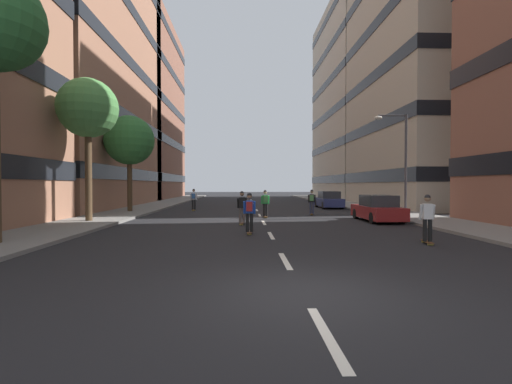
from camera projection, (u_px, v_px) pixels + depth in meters
name	position (u px, v px, depth m)	size (l,w,h in m)	color
ground_plane	(256.00, 209.00, 30.93)	(142.96, 142.96, 0.00)	black
sidewalk_left	(151.00, 207.00, 33.54)	(3.63, 65.53, 0.14)	gray
sidewalk_right	(357.00, 206.00, 34.27)	(3.63, 65.53, 0.14)	gray
lane_markings	(256.00, 208.00, 32.60)	(0.16, 57.20, 0.01)	silver
building_left_mid	(68.00, 42.00, 33.92)	(12.31, 23.25, 30.76)	#9E6B51
building_left_far	(132.00, 111.00, 53.70)	(12.31, 20.86, 25.75)	brown
building_right_mid	(435.00, 57.00, 35.26)	(12.31, 18.09, 28.92)	#B2A893
building_right_far	(366.00, 103.00, 54.99)	(12.31, 20.88, 28.77)	#BCB29E
parked_car_near	(378.00, 209.00, 20.93)	(1.82, 4.40, 1.52)	maroon
parked_car_mid	(329.00, 200.00, 32.76)	(1.82, 4.40, 1.52)	navy
street_tree_near	(129.00, 141.00, 27.09)	(3.67, 3.67, 7.15)	#4C3823
street_tree_mid	(88.00, 109.00, 19.81)	(3.22, 3.22, 7.80)	#4C3823
streetlamp_right	(400.00, 153.00, 23.17)	(2.13, 0.30, 6.50)	#3F3F44
skater_0	(427.00, 217.00, 12.96)	(0.56, 0.92, 1.78)	brown
skater_1	(265.00, 202.00, 23.18)	(0.54, 0.91, 1.78)	brown
skater_2	(242.00, 206.00, 19.22)	(0.55, 0.92, 1.78)	brown
skater_3	(194.00, 198.00, 29.40)	(0.53, 0.90, 1.78)	brown
skater_4	(312.00, 200.00, 25.27)	(0.57, 0.92, 1.78)	brown
skater_5	(249.00, 211.00, 15.54)	(0.54, 0.91, 1.78)	brown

